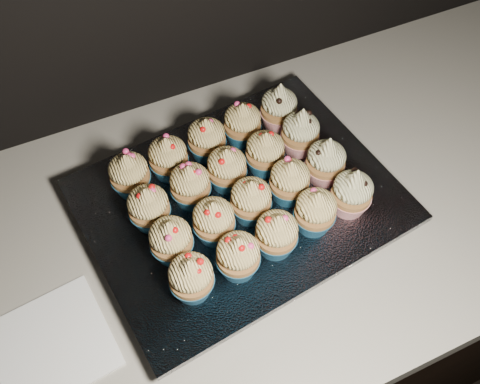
% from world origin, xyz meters
% --- Properties ---
extents(cabinet, '(2.40, 0.60, 0.86)m').
position_xyz_m(cabinet, '(0.00, 1.70, 0.43)').
color(cabinet, black).
rests_on(cabinet, ground).
extents(worktop, '(2.44, 0.64, 0.04)m').
position_xyz_m(worktop, '(0.00, 1.70, 0.88)').
color(worktop, beige).
rests_on(worktop, cabinet).
extents(napkin, '(0.17, 0.17, 0.00)m').
position_xyz_m(napkin, '(-0.46, 1.61, 0.90)').
color(napkin, white).
rests_on(napkin, worktop).
extents(baking_tray, '(0.47, 0.38, 0.02)m').
position_xyz_m(baking_tray, '(-0.13, 1.71, 0.91)').
color(baking_tray, black).
rests_on(baking_tray, worktop).
extents(foil_lining, '(0.51, 0.42, 0.01)m').
position_xyz_m(foil_lining, '(-0.13, 1.71, 0.93)').
color(foil_lining, silver).
rests_on(foil_lining, baking_tray).
extents(cupcake_0, '(0.06, 0.06, 0.08)m').
position_xyz_m(cupcake_0, '(-0.25, 1.60, 0.97)').
color(cupcake_0, '#1A567C').
rests_on(cupcake_0, foil_lining).
extents(cupcake_1, '(0.06, 0.06, 0.08)m').
position_xyz_m(cupcake_1, '(-0.18, 1.60, 0.97)').
color(cupcake_1, '#1A567C').
rests_on(cupcake_1, foil_lining).
extents(cupcake_2, '(0.06, 0.06, 0.08)m').
position_xyz_m(cupcake_2, '(-0.12, 1.61, 0.97)').
color(cupcake_2, '#1A567C').
rests_on(cupcake_2, foil_lining).
extents(cupcake_3, '(0.06, 0.06, 0.08)m').
position_xyz_m(cupcake_3, '(-0.05, 1.62, 0.97)').
color(cupcake_3, '#1A567C').
rests_on(cupcake_3, foil_lining).
extents(cupcake_4, '(0.06, 0.06, 0.10)m').
position_xyz_m(cupcake_4, '(0.02, 1.63, 0.97)').
color(cupcake_4, '#AE1821').
rests_on(cupcake_4, foil_lining).
extents(cupcake_5, '(0.06, 0.06, 0.08)m').
position_xyz_m(cupcake_5, '(-0.26, 1.66, 0.97)').
color(cupcake_5, '#1A567C').
rests_on(cupcake_5, foil_lining).
extents(cupcake_6, '(0.06, 0.06, 0.08)m').
position_xyz_m(cupcake_6, '(-0.19, 1.67, 0.97)').
color(cupcake_6, '#1A567C').
rests_on(cupcake_6, foil_lining).
extents(cupcake_7, '(0.06, 0.06, 0.08)m').
position_xyz_m(cupcake_7, '(-0.12, 1.68, 0.97)').
color(cupcake_7, '#1A567C').
rests_on(cupcake_7, foil_lining).
extents(cupcake_8, '(0.06, 0.06, 0.08)m').
position_xyz_m(cupcake_8, '(-0.06, 1.68, 0.97)').
color(cupcake_8, '#1A567C').
rests_on(cupcake_8, foil_lining).
extents(cupcake_9, '(0.06, 0.06, 0.10)m').
position_xyz_m(cupcake_9, '(0.01, 1.69, 0.97)').
color(cupcake_9, '#AE1821').
rests_on(cupcake_9, foil_lining).
extents(cupcake_10, '(0.06, 0.06, 0.08)m').
position_xyz_m(cupcake_10, '(-0.27, 1.73, 0.97)').
color(cupcake_10, '#1A567C').
rests_on(cupcake_10, foil_lining).
extents(cupcake_11, '(0.06, 0.06, 0.08)m').
position_xyz_m(cupcake_11, '(-0.20, 1.74, 0.97)').
color(cupcake_11, '#1A567C').
rests_on(cupcake_11, foil_lining).
extents(cupcake_12, '(0.06, 0.06, 0.08)m').
position_xyz_m(cupcake_12, '(-0.13, 1.75, 0.97)').
color(cupcake_12, '#1A567C').
rests_on(cupcake_12, foil_lining).
extents(cupcake_13, '(0.06, 0.06, 0.08)m').
position_xyz_m(cupcake_13, '(-0.06, 1.75, 0.97)').
color(cupcake_13, '#1A567C').
rests_on(cupcake_13, foil_lining).
extents(cupcake_14, '(0.06, 0.06, 0.10)m').
position_xyz_m(cupcake_14, '(0.01, 1.76, 0.97)').
color(cupcake_14, '#AE1821').
rests_on(cupcake_14, foil_lining).
extents(cupcake_15, '(0.06, 0.06, 0.08)m').
position_xyz_m(cupcake_15, '(-0.27, 1.80, 0.97)').
color(cupcake_15, '#1A567C').
rests_on(cupcake_15, foil_lining).
extents(cupcake_16, '(0.06, 0.06, 0.08)m').
position_xyz_m(cupcake_16, '(-0.21, 1.80, 0.97)').
color(cupcake_16, '#1A567C').
rests_on(cupcake_16, foil_lining).
extents(cupcake_17, '(0.06, 0.06, 0.08)m').
position_xyz_m(cupcake_17, '(-0.14, 1.82, 0.97)').
color(cupcake_17, '#1A567C').
rests_on(cupcake_17, foil_lining).
extents(cupcake_18, '(0.06, 0.06, 0.08)m').
position_xyz_m(cupcake_18, '(-0.07, 1.82, 0.97)').
color(cupcake_18, '#1A567C').
rests_on(cupcake_18, foil_lining).
extents(cupcake_19, '(0.06, 0.06, 0.10)m').
position_xyz_m(cupcake_19, '(-0.00, 1.83, 0.97)').
color(cupcake_19, '#AE1821').
rests_on(cupcake_19, foil_lining).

